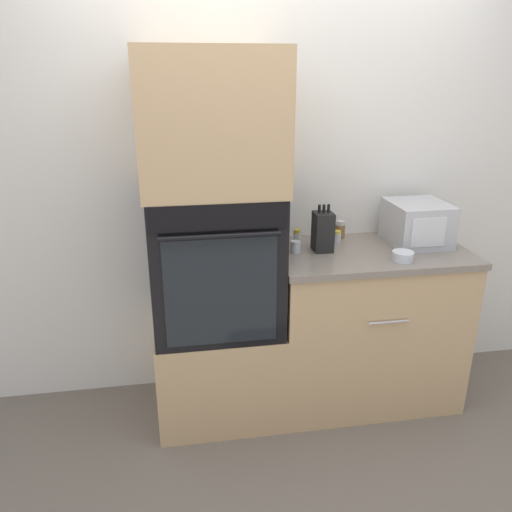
{
  "coord_description": "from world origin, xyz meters",
  "views": [
    {
      "loc": [
        -0.53,
        -2.17,
        1.87
      ],
      "look_at": [
        -0.14,
        0.21,
        0.97
      ],
      "focal_mm": 35.0,
      "sensor_mm": 36.0,
      "label": 1
    }
  ],
  "objects_px": {
    "condiment_jar_mid": "(297,237)",
    "condiment_jar_back": "(337,236)",
    "microwave": "(417,223)",
    "condiment_jar_far": "(340,230)",
    "condiment_jar_near": "(296,247)",
    "bowl": "(403,256)",
    "wall_oven": "(215,259)",
    "knife_block": "(323,231)"
  },
  "relations": [
    {
      "from": "condiment_jar_back",
      "to": "wall_oven",
      "type": "bearing_deg",
      "value": -166.81
    },
    {
      "from": "condiment_jar_far",
      "to": "wall_oven",
      "type": "bearing_deg",
      "value": -163.04
    },
    {
      "from": "condiment_jar_mid",
      "to": "condiment_jar_far",
      "type": "height_order",
      "value": "condiment_jar_far"
    },
    {
      "from": "condiment_jar_mid",
      "to": "condiment_jar_far",
      "type": "distance_m",
      "value": 0.29
    },
    {
      "from": "knife_block",
      "to": "condiment_jar_near",
      "type": "relative_size",
      "value": 4.04
    },
    {
      "from": "wall_oven",
      "to": "condiment_jar_mid",
      "type": "xyz_separation_m",
      "value": [
        0.48,
        0.16,
        0.04
      ]
    },
    {
      "from": "condiment_jar_near",
      "to": "condiment_jar_far",
      "type": "distance_m",
      "value": 0.38
    },
    {
      "from": "condiment_jar_mid",
      "to": "condiment_jar_far",
      "type": "bearing_deg",
      "value": 13.49
    },
    {
      "from": "bowl",
      "to": "condiment_jar_back",
      "type": "relative_size",
      "value": 1.69
    },
    {
      "from": "wall_oven",
      "to": "condiment_jar_mid",
      "type": "height_order",
      "value": "wall_oven"
    },
    {
      "from": "microwave",
      "to": "knife_block",
      "type": "bearing_deg",
      "value": -176.46
    },
    {
      "from": "wall_oven",
      "to": "condiment_jar_mid",
      "type": "relative_size",
      "value": 8.52
    },
    {
      "from": "wall_oven",
      "to": "bowl",
      "type": "height_order",
      "value": "wall_oven"
    },
    {
      "from": "knife_block",
      "to": "condiment_jar_back",
      "type": "bearing_deg",
      "value": 45.68
    },
    {
      "from": "condiment_jar_mid",
      "to": "condiment_jar_back",
      "type": "relative_size",
      "value": 1.32
    },
    {
      "from": "condiment_jar_mid",
      "to": "condiment_jar_far",
      "type": "relative_size",
      "value": 0.84
    },
    {
      "from": "wall_oven",
      "to": "condiment_jar_mid",
      "type": "bearing_deg",
      "value": 18.93
    },
    {
      "from": "wall_oven",
      "to": "microwave",
      "type": "xyz_separation_m",
      "value": [
        1.16,
        0.07,
        0.12
      ]
    },
    {
      "from": "condiment_jar_mid",
      "to": "condiment_jar_far",
      "type": "xyz_separation_m",
      "value": [
        0.28,
        0.07,
        0.01
      ]
    },
    {
      "from": "bowl",
      "to": "condiment_jar_far",
      "type": "bearing_deg",
      "value": 115.77
    },
    {
      "from": "condiment_jar_near",
      "to": "condiment_jar_mid",
      "type": "bearing_deg",
      "value": 73.55
    },
    {
      "from": "microwave",
      "to": "condiment_jar_near",
      "type": "bearing_deg",
      "value": -176.71
    },
    {
      "from": "condiment_jar_mid",
      "to": "microwave",
      "type": "bearing_deg",
      "value": -7.73
    },
    {
      "from": "condiment_jar_near",
      "to": "bowl",
      "type": "bearing_deg",
      "value": -22.79
    },
    {
      "from": "wall_oven",
      "to": "condiment_jar_near",
      "type": "distance_m",
      "value": 0.44
    },
    {
      "from": "wall_oven",
      "to": "condiment_jar_far",
      "type": "bearing_deg",
      "value": 16.96
    },
    {
      "from": "bowl",
      "to": "condiment_jar_back",
      "type": "height_order",
      "value": "condiment_jar_back"
    },
    {
      "from": "microwave",
      "to": "bowl",
      "type": "distance_m",
      "value": 0.34
    },
    {
      "from": "wall_oven",
      "to": "microwave",
      "type": "bearing_deg",
      "value": 3.61
    },
    {
      "from": "microwave",
      "to": "knife_block",
      "type": "relative_size",
      "value": 1.34
    },
    {
      "from": "knife_block",
      "to": "condiment_jar_mid",
      "type": "height_order",
      "value": "knife_block"
    },
    {
      "from": "bowl",
      "to": "condiment_jar_mid",
      "type": "bearing_deg",
      "value": 143.83
    },
    {
      "from": "bowl",
      "to": "condiment_jar_far",
      "type": "height_order",
      "value": "condiment_jar_far"
    },
    {
      "from": "knife_block",
      "to": "condiment_jar_back",
      "type": "height_order",
      "value": "knife_block"
    },
    {
      "from": "microwave",
      "to": "bowl",
      "type": "bearing_deg",
      "value": -127.0
    },
    {
      "from": "condiment_jar_near",
      "to": "condiment_jar_mid",
      "type": "distance_m",
      "value": 0.14
    },
    {
      "from": "condiment_jar_near",
      "to": "condiment_jar_far",
      "type": "xyz_separation_m",
      "value": [
        0.32,
        0.2,
        0.02
      ]
    },
    {
      "from": "bowl",
      "to": "condiment_jar_near",
      "type": "xyz_separation_m",
      "value": [
        -0.52,
        0.22,
        0.01
      ]
    },
    {
      "from": "knife_block",
      "to": "condiment_jar_near",
      "type": "bearing_deg",
      "value": -177.65
    },
    {
      "from": "microwave",
      "to": "condiment_jar_far",
      "type": "height_order",
      "value": "microwave"
    },
    {
      "from": "wall_oven",
      "to": "condiment_jar_back",
      "type": "height_order",
      "value": "wall_oven"
    },
    {
      "from": "condiment_jar_back",
      "to": "knife_block",
      "type": "bearing_deg",
      "value": -134.32
    }
  ]
}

